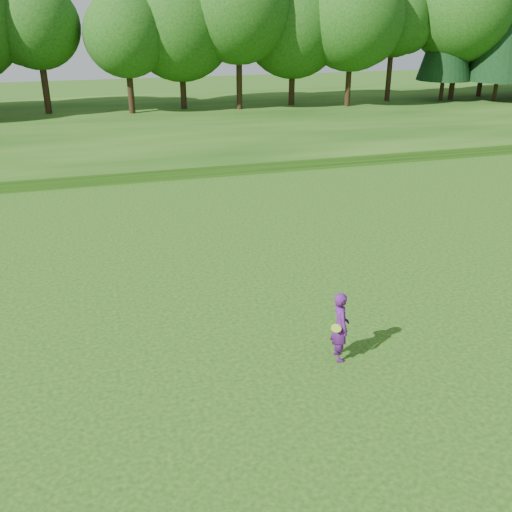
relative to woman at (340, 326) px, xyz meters
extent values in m
plane|color=#153E0C|center=(-0.28, -1.28, -0.92)|extent=(140.00, 140.00, 0.00)
cube|color=#153E0C|center=(-0.28, 32.72, -0.62)|extent=(130.00, 30.00, 0.60)
cube|color=gray|center=(-0.28, 18.72, -0.90)|extent=(130.00, 1.60, 0.04)
imported|color=#501667|center=(0.00, 0.00, 0.00)|extent=(0.52, 0.72, 1.84)
cylinder|color=#9FEC25|center=(-0.19, -0.17, 0.07)|extent=(0.26, 0.24, 0.12)
camera|label=1|loc=(-5.52, -11.22, 7.20)|focal=40.00mm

